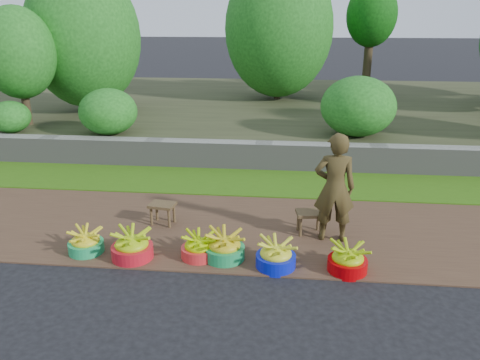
# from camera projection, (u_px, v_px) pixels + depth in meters

# --- Properties ---
(ground_plane) EXTENTS (120.00, 120.00, 0.00)m
(ground_plane) POSITION_uv_depth(u_px,v_px,m) (245.00, 276.00, 5.58)
(ground_plane) COLOR black
(ground_plane) RESTS_ON ground
(dirt_shoulder) EXTENTS (80.00, 2.50, 0.02)m
(dirt_shoulder) POSITION_uv_depth(u_px,v_px,m) (253.00, 230.00, 6.75)
(dirt_shoulder) COLOR #4C3423
(dirt_shoulder) RESTS_ON ground
(grass_verge) EXTENTS (80.00, 1.50, 0.04)m
(grass_verge) POSITION_uv_depth(u_px,v_px,m) (261.00, 182.00, 8.62)
(grass_verge) COLOR #336410
(grass_verge) RESTS_ON ground
(retaining_wall) EXTENTS (80.00, 0.35, 0.55)m
(retaining_wall) POSITION_uv_depth(u_px,v_px,m) (264.00, 156.00, 9.33)
(retaining_wall) COLOR gray
(retaining_wall) RESTS_ON ground
(earth_bank) EXTENTS (80.00, 10.00, 0.50)m
(earth_bank) POSITION_uv_depth(u_px,v_px,m) (272.00, 110.00, 13.93)
(earth_bank) COLOR #383B22
(earth_bank) RESTS_ON ground
(vegetation) EXTENTS (33.43, 7.85, 4.83)m
(vegetation) POSITION_uv_depth(u_px,v_px,m) (353.00, 26.00, 11.43)
(vegetation) COLOR #372B1B
(vegetation) RESTS_ON earth_bank
(basin_a) EXTENTS (0.45, 0.45, 0.34)m
(basin_a) POSITION_uv_depth(u_px,v_px,m) (86.00, 243.00, 6.06)
(basin_a) COLOR #1DA059
(basin_a) RESTS_ON ground
(basin_b) EXTENTS (0.53, 0.53, 0.39)m
(basin_b) POSITION_uv_depth(u_px,v_px,m) (132.00, 246.00, 5.91)
(basin_b) COLOR red
(basin_b) RESTS_ON ground
(basin_c) EXTENTS (0.45, 0.45, 0.34)m
(basin_c) POSITION_uv_depth(u_px,v_px,m) (199.00, 248.00, 5.94)
(basin_c) COLOR red
(basin_c) RESTS_ON ground
(basin_d) EXTENTS (0.51, 0.51, 0.38)m
(basin_d) POSITION_uv_depth(u_px,v_px,m) (224.00, 247.00, 5.90)
(basin_d) COLOR #1C904E
(basin_d) RESTS_ON ground
(basin_e) EXTENTS (0.49, 0.49, 0.37)m
(basin_e) POSITION_uv_depth(u_px,v_px,m) (276.00, 256.00, 5.71)
(basin_e) COLOR #0A17BF
(basin_e) RESTS_ON ground
(basin_f) EXTENTS (0.48, 0.48, 0.36)m
(basin_f) POSITION_uv_depth(u_px,v_px,m) (348.00, 260.00, 5.62)
(basin_f) COLOR #AF0105
(basin_f) RESTS_ON ground
(stool_left) EXTENTS (0.40, 0.33, 0.32)m
(stool_left) POSITION_uv_depth(u_px,v_px,m) (162.00, 208.00, 6.84)
(stool_left) COLOR #4F3C23
(stool_left) RESTS_ON dirt_shoulder
(stool_right) EXTENTS (0.41, 0.34, 0.33)m
(stool_right) POSITION_uv_depth(u_px,v_px,m) (310.00, 216.00, 6.54)
(stool_right) COLOR #4F3C23
(stool_right) RESTS_ON dirt_shoulder
(vendor_woman) EXTENTS (0.55, 0.36, 1.50)m
(vendor_woman) POSITION_uv_depth(u_px,v_px,m) (335.00, 188.00, 6.21)
(vendor_woman) COLOR black
(vendor_woman) RESTS_ON dirt_shoulder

